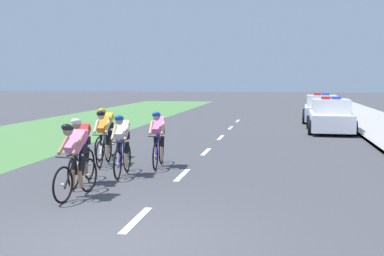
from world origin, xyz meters
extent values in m
plane|color=#424247|center=(0.00, 0.00, 0.00)|extent=(160.00, 160.00, 0.00)
cube|color=#9E9E99|center=(5.71, 14.00, 0.07)|extent=(0.16, 60.00, 0.13)
cube|color=#4C7F42|center=(-8.00, 14.00, 0.00)|extent=(7.00, 60.00, 0.01)
cube|color=white|center=(0.00, 1.18, 0.00)|extent=(0.14, 1.60, 0.01)
cube|color=white|center=(0.00, 5.18, 0.00)|extent=(0.14, 1.60, 0.01)
cube|color=white|center=(0.00, 9.18, 0.00)|extent=(0.14, 1.60, 0.01)
cube|color=white|center=(0.00, 13.18, 0.00)|extent=(0.14, 1.60, 0.01)
cube|color=white|center=(0.00, 17.18, 0.00)|extent=(0.14, 1.60, 0.01)
cube|color=white|center=(0.00, 21.18, 0.00)|extent=(0.14, 1.60, 0.01)
torus|color=black|center=(-1.71, 2.01, 0.36)|extent=(0.13, 0.72, 0.72)
cylinder|color=#99999E|center=(-1.71, 2.01, 0.36)|extent=(0.07, 0.07, 0.06)
torus|color=black|center=(-1.59, 3.01, 0.36)|extent=(0.13, 0.72, 0.72)
cylinder|color=#99999E|center=(-1.59, 3.01, 0.36)|extent=(0.07, 0.07, 0.06)
cylinder|color=black|center=(-1.66, 2.46, 0.90)|extent=(0.10, 0.55, 0.04)
cylinder|color=black|center=(-1.68, 2.29, 0.58)|extent=(0.10, 0.48, 0.63)
cylinder|color=black|center=(-1.63, 2.66, 0.60)|extent=(0.04, 0.04, 0.65)
cylinder|color=black|center=(-1.70, 2.11, 0.88)|extent=(0.42, 0.08, 0.03)
cube|color=black|center=(-1.63, 2.66, 0.94)|extent=(0.13, 0.23, 0.05)
cube|color=pink|center=(-1.65, 2.54, 1.14)|extent=(0.34, 0.57, 0.47)
cube|color=black|center=(-1.63, 2.65, 0.98)|extent=(0.30, 0.23, 0.18)
cylinder|color=black|center=(-1.55, 2.59, 0.64)|extent=(0.14, 0.23, 0.40)
cylinder|color=#9E7051|center=(-1.56, 2.51, 0.37)|extent=(0.11, 0.16, 0.36)
cylinder|color=black|center=(-1.73, 2.61, 0.64)|extent=(0.13, 0.18, 0.40)
cylinder|color=#9E7051|center=(-1.74, 2.53, 0.37)|extent=(0.10, 0.13, 0.36)
cylinder|color=#9E7051|center=(-1.51, 2.30, 1.09)|extent=(0.12, 0.41, 0.35)
cylinder|color=#9E7051|center=(-1.83, 2.34, 1.09)|extent=(0.12, 0.41, 0.35)
sphere|color=#9E7051|center=(-1.68, 2.24, 1.38)|extent=(0.19, 0.19, 0.19)
ellipsoid|color=black|center=(-1.68, 2.23, 1.45)|extent=(0.27, 0.34, 0.24)
torus|color=black|center=(-2.03, 3.26, 0.36)|extent=(0.08, 0.73, 0.72)
cylinder|color=#99999E|center=(-2.03, 3.26, 0.36)|extent=(0.06, 0.06, 0.06)
torus|color=black|center=(-2.07, 4.26, 0.36)|extent=(0.08, 0.73, 0.72)
cylinder|color=#99999E|center=(-2.07, 4.26, 0.36)|extent=(0.06, 0.06, 0.06)
cylinder|color=silver|center=(-2.05, 3.71, 0.90)|extent=(0.06, 0.55, 0.04)
cylinder|color=silver|center=(-2.04, 3.53, 0.58)|extent=(0.06, 0.48, 0.63)
cylinder|color=silver|center=(-2.06, 3.91, 0.60)|extent=(0.04, 0.04, 0.65)
cylinder|color=black|center=(-2.03, 3.36, 0.88)|extent=(0.42, 0.05, 0.03)
cube|color=black|center=(-2.06, 3.91, 0.94)|extent=(0.11, 0.22, 0.05)
cube|color=red|center=(-2.05, 3.78, 1.14)|extent=(0.31, 0.56, 0.46)
cube|color=black|center=(-2.06, 3.90, 0.98)|extent=(0.29, 0.21, 0.18)
cylinder|color=black|center=(-1.97, 3.85, 0.64)|extent=(0.12, 0.23, 0.40)
cylinder|color=#9E7051|center=(-1.96, 3.77, 0.37)|extent=(0.10, 0.16, 0.36)
cylinder|color=black|center=(-2.15, 3.84, 0.64)|extent=(0.12, 0.17, 0.40)
cylinder|color=#9E7051|center=(-2.14, 3.76, 0.37)|extent=(0.10, 0.13, 0.36)
cylinder|color=#9E7051|center=(-1.88, 3.58, 1.09)|extent=(0.09, 0.40, 0.35)
cylinder|color=#9E7051|center=(-2.20, 3.56, 1.09)|extent=(0.09, 0.40, 0.35)
sphere|color=#9E7051|center=(-2.04, 3.48, 1.38)|extent=(0.19, 0.19, 0.19)
ellipsoid|color=white|center=(-2.04, 3.47, 1.45)|extent=(0.24, 0.32, 0.24)
torus|color=black|center=(-1.41, 4.37, 0.36)|extent=(0.10, 0.73, 0.72)
cylinder|color=#99999E|center=(-1.41, 4.37, 0.36)|extent=(0.06, 0.06, 0.06)
torus|color=black|center=(-1.49, 5.37, 0.36)|extent=(0.10, 0.73, 0.72)
cylinder|color=#99999E|center=(-1.49, 5.37, 0.36)|extent=(0.06, 0.06, 0.06)
cylinder|color=#1E1E99|center=(-1.44, 4.82, 0.90)|extent=(0.08, 0.55, 0.04)
cylinder|color=#1E1E99|center=(-1.43, 4.65, 0.58)|extent=(0.08, 0.48, 0.63)
cylinder|color=#1E1E99|center=(-1.46, 5.02, 0.60)|extent=(0.04, 0.04, 0.65)
cylinder|color=black|center=(-1.42, 4.47, 0.88)|extent=(0.42, 0.06, 0.03)
cube|color=black|center=(-1.46, 5.02, 0.94)|extent=(0.12, 0.23, 0.05)
cube|color=white|center=(-1.45, 4.90, 1.14)|extent=(0.32, 0.57, 0.45)
cube|color=black|center=(-1.46, 5.01, 0.98)|extent=(0.29, 0.22, 0.18)
cylinder|color=black|center=(-1.37, 4.97, 0.64)|extent=(0.13, 0.23, 0.40)
cylinder|color=tan|center=(-1.36, 4.89, 0.37)|extent=(0.10, 0.16, 0.36)
cylinder|color=black|center=(-1.54, 4.95, 0.64)|extent=(0.12, 0.18, 0.40)
cylinder|color=tan|center=(-1.54, 4.87, 0.37)|extent=(0.10, 0.13, 0.36)
cylinder|color=tan|center=(-1.27, 4.69, 1.09)|extent=(0.11, 0.41, 0.35)
cylinder|color=tan|center=(-1.59, 4.67, 1.09)|extent=(0.11, 0.41, 0.35)
sphere|color=tan|center=(-1.43, 4.60, 1.38)|extent=(0.19, 0.19, 0.19)
ellipsoid|color=blue|center=(-1.43, 4.59, 1.45)|extent=(0.25, 0.33, 0.24)
torus|color=black|center=(-2.38, 5.76, 0.36)|extent=(0.12, 0.72, 0.72)
cylinder|color=#99999E|center=(-2.38, 5.76, 0.36)|extent=(0.07, 0.07, 0.06)
torus|color=black|center=(-2.49, 6.75, 0.36)|extent=(0.12, 0.72, 0.72)
cylinder|color=#99999E|center=(-2.49, 6.75, 0.36)|extent=(0.07, 0.07, 0.06)
cylinder|color=white|center=(-2.43, 6.21, 0.90)|extent=(0.09, 0.55, 0.04)
cylinder|color=white|center=(-2.41, 6.03, 0.58)|extent=(0.09, 0.48, 0.63)
cylinder|color=white|center=(-2.45, 6.41, 0.60)|extent=(0.04, 0.04, 0.65)
cylinder|color=black|center=(-2.39, 5.86, 0.88)|extent=(0.42, 0.07, 0.03)
cube|color=black|center=(-2.45, 6.41, 0.94)|extent=(0.12, 0.23, 0.05)
cube|color=orange|center=(-2.44, 6.28, 1.14)|extent=(0.34, 0.57, 0.47)
cube|color=black|center=(-2.45, 6.40, 0.98)|extent=(0.30, 0.23, 0.18)
cylinder|color=black|center=(-2.36, 6.36, 0.64)|extent=(0.13, 0.23, 0.40)
cylinder|color=beige|center=(-2.35, 6.28, 0.37)|extent=(0.11, 0.16, 0.36)
cylinder|color=black|center=(-2.54, 6.34, 0.64)|extent=(0.13, 0.18, 0.40)
cylinder|color=beige|center=(-2.53, 6.26, 0.37)|extent=(0.10, 0.13, 0.36)
cylinder|color=beige|center=(-2.26, 6.08, 1.09)|extent=(0.12, 0.41, 0.35)
cylinder|color=beige|center=(-2.58, 6.05, 1.09)|extent=(0.12, 0.41, 0.35)
sphere|color=beige|center=(-2.41, 5.98, 1.38)|extent=(0.19, 0.19, 0.19)
ellipsoid|color=black|center=(-2.41, 5.97, 1.45)|extent=(0.26, 0.34, 0.24)
torus|color=black|center=(-0.82, 5.70, 0.36)|extent=(0.10, 0.73, 0.72)
cylinder|color=#99999E|center=(-0.82, 5.70, 0.36)|extent=(0.06, 0.06, 0.06)
torus|color=black|center=(-0.90, 6.69, 0.36)|extent=(0.10, 0.73, 0.72)
cylinder|color=#99999E|center=(-0.90, 6.69, 0.36)|extent=(0.06, 0.06, 0.06)
cylinder|color=#1E1E99|center=(-0.86, 6.15, 0.90)|extent=(0.08, 0.55, 0.04)
cylinder|color=#1E1E99|center=(-0.84, 5.97, 0.58)|extent=(0.08, 0.48, 0.63)
cylinder|color=#1E1E99|center=(-0.88, 6.35, 0.60)|extent=(0.04, 0.04, 0.65)
cylinder|color=black|center=(-0.83, 5.80, 0.88)|extent=(0.42, 0.06, 0.03)
cube|color=black|center=(-0.88, 6.35, 0.94)|extent=(0.12, 0.23, 0.05)
cube|color=pink|center=(-0.87, 6.22, 1.14)|extent=(0.32, 0.57, 0.45)
cube|color=black|center=(-0.87, 6.34, 0.98)|extent=(0.30, 0.22, 0.18)
cylinder|color=black|center=(-0.78, 6.29, 0.64)|extent=(0.13, 0.23, 0.40)
cylinder|color=tan|center=(-0.77, 6.21, 0.37)|extent=(0.10, 0.16, 0.36)
cylinder|color=black|center=(-0.96, 6.28, 0.64)|extent=(0.12, 0.18, 0.40)
cylinder|color=tan|center=(-0.95, 6.20, 0.37)|extent=(0.10, 0.13, 0.36)
cylinder|color=tan|center=(-0.69, 6.02, 1.09)|extent=(0.11, 0.41, 0.35)
cylinder|color=tan|center=(-1.01, 5.99, 1.09)|extent=(0.11, 0.41, 0.35)
sphere|color=tan|center=(-0.84, 5.92, 1.38)|extent=(0.19, 0.19, 0.19)
ellipsoid|color=blue|center=(-0.84, 5.91, 1.45)|extent=(0.25, 0.33, 0.24)
torus|color=black|center=(-2.79, 6.87, 0.36)|extent=(0.08, 0.73, 0.72)
cylinder|color=#99999E|center=(-2.79, 6.87, 0.36)|extent=(0.06, 0.06, 0.06)
torus|color=black|center=(-2.74, 7.87, 0.36)|extent=(0.08, 0.73, 0.72)
cylinder|color=#99999E|center=(-2.74, 7.87, 0.36)|extent=(0.06, 0.06, 0.06)
cylinder|color=black|center=(-2.77, 7.32, 0.90)|extent=(0.07, 0.55, 0.04)
cylinder|color=black|center=(-2.78, 7.15, 0.58)|extent=(0.07, 0.48, 0.63)
cylinder|color=black|center=(-2.76, 7.52, 0.60)|extent=(0.04, 0.04, 0.65)
cylinder|color=black|center=(-2.79, 6.97, 0.88)|extent=(0.42, 0.05, 0.03)
cube|color=black|center=(-2.76, 7.52, 0.94)|extent=(0.11, 0.23, 0.05)
cube|color=yellow|center=(-2.76, 7.40, 1.14)|extent=(0.31, 0.56, 0.45)
cube|color=black|center=(-2.76, 7.51, 0.98)|extent=(0.29, 0.22, 0.18)
cylinder|color=black|center=(-2.67, 7.46, 0.64)|extent=(0.12, 0.23, 0.40)
cylinder|color=tan|center=(-2.68, 7.38, 0.37)|extent=(0.10, 0.16, 0.36)
cylinder|color=black|center=(-2.85, 7.47, 0.64)|extent=(0.12, 0.17, 0.40)
cylinder|color=tan|center=(-2.86, 7.39, 0.37)|extent=(0.10, 0.13, 0.36)
cylinder|color=tan|center=(-2.62, 7.17, 1.09)|extent=(0.10, 0.40, 0.35)
cylinder|color=tan|center=(-2.94, 7.19, 1.09)|extent=(0.10, 0.40, 0.35)
sphere|color=tan|center=(-2.78, 7.10, 1.38)|extent=(0.19, 0.19, 0.19)
ellipsoid|color=yellow|center=(-2.78, 7.09, 1.45)|extent=(0.25, 0.33, 0.24)
cube|color=white|center=(4.58, 16.09, 0.52)|extent=(1.88, 4.45, 0.72)
cube|color=white|center=(4.58, 15.99, 1.18)|extent=(1.62, 2.14, 0.60)
cube|color=#283342|center=(4.61, 17.00, 1.16)|extent=(1.44, 0.12, 0.51)
cube|color=#1947B2|center=(3.70, 16.11, 0.54)|extent=(0.12, 3.74, 0.24)
cube|color=#1947B2|center=(5.47, 16.06, 0.54)|extent=(0.12, 3.74, 0.24)
cube|color=red|center=(4.36, 16.00, 1.54)|extent=(0.40, 0.19, 0.11)
cube|color=blue|center=(4.80, 15.98, 1.54)|extent=(0.40, 0.19, 0.11)
cylinder|color=black|center=(3.72, 17.48, 0.32)|extent=(0.22, 0.65, 0.64)
cylinder|color=black|center=(5.52, 17.43, 0.32)|extent=(0.22, 0.65, 0.64)
cylinder|color=black|center=(3.65, 14.75, 0.32)|extent=(0.22, 0.65, 0.64)
cylinder|color=black|center=(5.45, 14.70, 0.32)|extent=(0.22, 0.65, 0.64)
cube|color=silver|center=(4.58, 21.31, 0.52)|extent=(1.97, 4.48, 0.72)
cube|color=silver|center=(4.58, 21.21, 1.18)|extent=(1.66, 2.17, 0.60)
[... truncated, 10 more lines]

